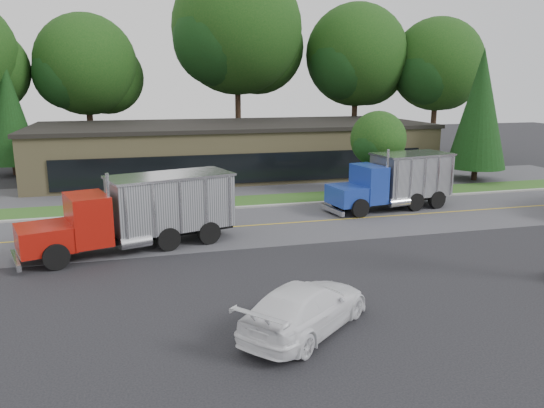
{
  "coord_description": "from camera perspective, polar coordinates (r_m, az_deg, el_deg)",
  "views": [
    {
      "loc": [
        -6.28,
        -18.29,
        7.66
      ],
      "look_at": [
        0.19,
        6.29,
        1.8
      ],
      "focal_mm": 35.0,
      "sensor_mm": 36.0,
      "label": 1
    }
  ],
  "objects": [
    {
      "name": "grass_verge",
      "position": [
        34.73,
        -3.96,
        0.21
      ],
      "size": [
        60.0,
        3.4,
        0.03
      ],
      "primitive_type": "cube",
      "color": "#2D6321",
      "rests_on": "ground"
    },
    {
      "name": "tree_far_d",
      "position": [
        56.15,
        9.15,
        15.04
      ],
      "size": [
        10.8,
        10.17,
        15.41
      ],
      "color": "#382619",
      "rests_on": "ground"
    },
    {
      "name": "tree_far_b",
      "position": [
        52.54,
        -19.19,
        13.5
      ],
      "size": [
        9.64,
        9.07,
        13.75
      ],
      "color": "#382619",
      "rests_on": "ground"
    },
    {
      "name": "rally_car",
      "position": [
        16.94,
        3.63,
        -11.02
      ],
      "size": [
        5.46,
        5.11,
        1.55
      ],
      "primitive_type": "imported",
      "rotation": [
        0.0,
        0.0,
        2.28
      ],
      "color": "white",
      "rests_on": "ground"
    },
    {
      "name": "dump_truck_red",
      "position": [
        25.55,
        -13.64,
        -0.62
      ],
      "size": [
        10.05,
        5.12,
        3.36
      ],
      "rotation": [
        0.0,
        0.0,
        3.43
      ],
      "color": "black",
      "rests_on": "ground"
    },
    {
      "name": "far_parking",
      "position": [
        39.55,
        -5.33,
        1.75
      ],
      "size": [
        60.0,
        7.0,
        0.02
      ],
      "primitive_type": "cube",
      "color": "#56565B",
      "rests_on": "ground"
    },
    {
      "name": "tree_far_e",
      "position": [
        58.04,
        17.39,
        13.7
      ],
      "size": [
        9.86,
        9.28,
        14.06
      ],
      "color": "#382619",
      "rests_on": "ground"
    },
    {
      "name": "ground",
      "position": [
        20.8,
        3.95,
        -8.66
      ],
      "size": [
        140.0,
        140.0,
        0.0
      ],
      "primitive_type": "plane",
      "color": "#2C2C31",
      "rests_on": "ground"
    },
    {
      "name": "center_line",
      "position": [
        29.03,
        -1.72,
        -2.32
      ],
      "size": [
        60.0,
        0.12,
        0.01
      ],
      "primitive_type": "cube",
      "color": "gold",
      "rests_on": "ground"
    },
    {
      "name": "dump_truck_blue",
      "position": [
        33.55,
        13.25,
        2.58
      ],
      "size": [
        8.14,
        3.76,
        3.36
      ],
      "rotation": [
        0.0,
        0.0,
        3.3
      ],
      "color": "black",
      "rests_on": "ground"
    },
    {
      "name": "road",
      "position": [
        29.03,
        -1.72,
        -2.32
      ],
      "size": [
        60.0,
        8.0,
        0.02
      ],
      "primitive_type": "cube",
      "color": "#56565B",
      "rests_on": "ground"
    },
    {
      "name": "tree_verge",
      "position": [
        37.34,
        11.38,
        6.59
      ],
      "size": [
        4.05,
        3.81,
        5.78
      ],
      "color": "#382619",
      "rests_on": "ground"
    },
    {
      "name": "curb",
      "position": [
        33.01,
        -3.37,
        -0.46
      ],
      "size": [
        60.0,
        0.3,
        0.12
      ],
      "primitive_type": "cube",
      "color": "#9E9E99",
      "rests_on": "ground"
    },
    {
      "name": "strip_mall",
      "position": [
        45.41,
        -4.14,
        5.78
      ],
      "size": [
        32.0,
        12.0,
        4.0
      ],
      "primitive_type": "cube",
      "color": "#908258",
      "rests_on": "ground"
    },
    {
      "name": "evergreen_left",
      "position": [
        49.32,
        -26.42,
        8.82
      ],
      "size": [
        4.19,
        4.19,
        9.52
      ],
      "color": "#382619",
      "rests_on": "ground"
    },
    {
      "name": "tree_far_c",
      "position": [
        53.67,
        -3.6,
        17.65
      ],
      "size": [
        13.24,
        12.46,
        18.88
      ],
      "color": "#382619",
      "rests_on": "ground"
    },
    {
      "name": "evergreen_right",
      "position": [
        44.85,
        21.46,
        9.51
      ],
      "size": [
        4.51,
        4.51,
        10.25
      ],
      "color": "#382619",
      "rests_on": "ground"
    }
  ]
}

